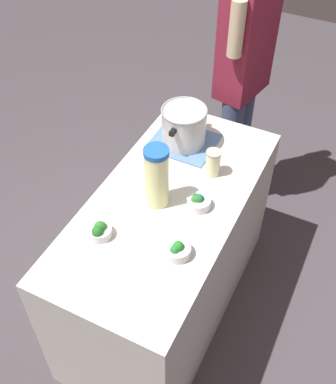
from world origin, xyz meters
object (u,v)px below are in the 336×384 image
object	(u,v)px
cooking_pot	(184,125)
broccoli_bowl_center	(100,230)
broccoli_bowl_back	(198,202)
person_cook	(242,78)
broccoli_bowl_front	(177,250)
lemonade_pitcher	(157,177)
mason_jar	(213,163)

from	to	relation	value
cooking_pot	broccoli_bowl_center	xyz separation A→B (m)	(-0.72, 0.06, -0.08)
broccoli_bowl_center	broccoli_bowl_back	world-z (taller)	broccoli_bowl_center
person_cook	broccoli_bowl_front	bearing A→B (deg)	-171.33
lemonade_pitcher	broccoli_bowl_front	size ratio (longest dim) A/B	2.76
lemonade_pitcher	person_cook	xyz separation A→B (m)	(1.07, -0.02, -0.10)
cooking_pot	broccoli_bowl_back	bearing A→B (deg)	-146.36
broccoli_bowl_front	broccoli_bowl_back	bearing A→B (deg)	6.61
lemonade_pitcher	broccoli_bowl_front	bearing A→B (deg)	-137.53
person_cook	mason_jar	bearing A→B (deg)	-170.01
lemonade_pitcher	broccoli_bowl_front	world-z (taller)	lemonade_pitcher
broccoli_bowl_back	person_cook	bearing A→B (deg)	9.25
mason_jar	broccoli_bowl_back	xyz separation A→B (m)	(-0.23, -0.03, -0.04)
broccoli_bowl_front	broccoli_bowl_center	xyz separation A→B (m)	(-0.06, 0.34, 0.00)
cooking_pot	person_cook	xyz separation A→B (m)	(0.63, -0.09, -0.06)
broccoli_bowl_center	broccoli_bowl_front	bearing A→B (deg)	-80.76
lemonade_pitcher	broccoli_bowl_back	world-z (taller)	lemonade_pitcher
lemonade_pitcher	person_cook	distance (m)	1.07
broccoli_bowl_back	person_cook	distance (m)	1.02
cooking_pot	lemonade_pitcher	distance (m)	0.44
broccoli_bowl_front	cooking_pot	bearing A→B (deg)	23.08
broccoli_bowl_center	broccoli_bowl_back	size ratio (longest dim) A/B	0.92
lemonade_pitcher	person_cook	world-z (taller)	person_cook
broccoli_bowl_front	broccoli_bowl_back	xyz separation A→B (m)	(0.29, 0.03, -0.00)
lemonade_pitcher	person_cook	size ratio (longest dim) A/B	0.18
broccoli_bowl_back	person_cook	world-z (taller)	person_cook
broccoli_bowl_center	person_cook	size ratio (longest dim) A/B	0.06
cooking_pot	broccoli_bowl_center	distance (m)	0.73
cooking_pot	broccoli_bowl_center	world-z (taller)	cooking_pot
cooking_pot	broccoli_bowl_back	xyz separation A→B (m)	(-0.38, -0.25, -0.08)
broccoli_bowl_front	person_cook	bearing A→B (deg)	8.67
broccoli_bowl_back	lemonade_pitcher	bearing A→B (deg)	107.57
broccoli_bowl_front	person_cook	distance (m)	1.32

